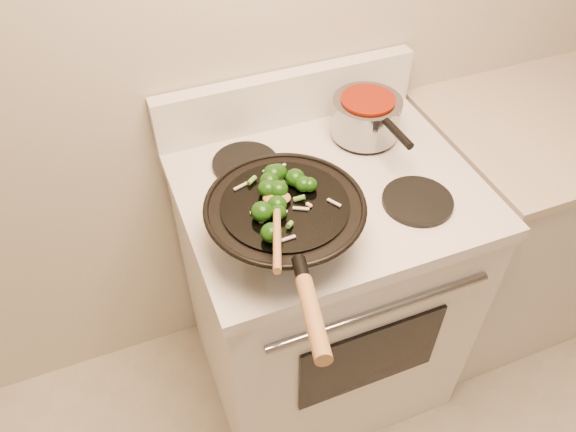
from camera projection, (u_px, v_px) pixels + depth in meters
name	position (u px, v px, depth m)	size (l,w,h in m)	color
stove	(321.00, 287.00, 1.80)	(0.78, 0.67, 1.08)	white
counter_unit	(530.00, 216.00, 2.04)	(0.86, 0.62, 0.91)	silver
wok	(285.00, 221.00, 1.28)	(0.37, 0.60, 0.17)	black
stirfry	(278.00, 193.00, 1.24)	(0.21, 0.24, 0.04)	#113A09
wooden_spoon	(277.00, 216.00, 1.18)	(0.14, 0.28, 0.08)	#AA7742
saucepan	(366.00, 116.00, 1.57)	(0.19, 0.31, 0.11)	gray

